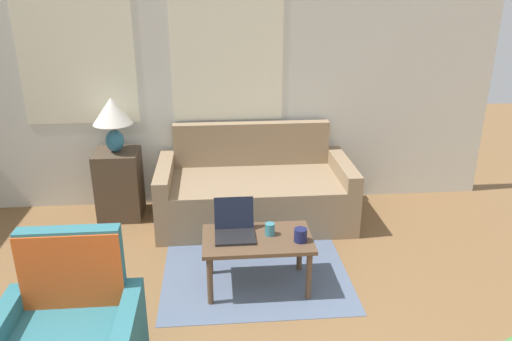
# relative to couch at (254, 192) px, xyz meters

# --- Properties ---
(wall_back) EXTENTS (6.78, 0.06, 2.60)m
(wall_back) POSITION_rel_couch_xyz_m (-0.87, 0.48, 1.03)
(wall_back) COLOR silver
(wall_back) RESTS_ON ground_plane
(rug) EXTENTS (1.49, 2.04, 0.01)m
(rug) POSITION_rel_couch_xyz_m (-0.08, -0.64, -0.27)
(rug) COLOR slate
(rug) RESTS_ON ground_plane
(couch) EXTENTS (1.87, 0.93, 0.90)m
(couch) POSITION_rel_couch_xyz_m (0.00, 0.00, 0.00)
(couch) COLOR #937A5B
(couch) RESTS_ON ground_plane
(side_table) EXTENTS (0.42, 0.42, 0.69)m
(side_table) POSITION_rel_couch_xyz_m (-1.33, 0.16, 0.07)
(side_table) COLOR #4C3D2D
(side_table) RESTS_ON ground_plane
(table_lamp) EXTENTS (0.37, 0.37, 0.53)m
(table_lamp) POSITION_rel_couch_xyz_m (-1.33, 0.16, 0.77)
(table_lamp) COLOR teal
(table_lamp) RESTS_ON side_table
(coffee_table) EXTENTS (0.83, 0.51, 0.43)m
(coffee_table) POSITION_rel_couch_xyz_m (-0.08, -1.20, 0.09)
(coffee_table) COLOR brown
(coffee_table) RESTS_ON ground_plane
(laptop) EXTENTS (0.30, 0.31, 0.26)m
(laptop) POSITION_rel_couch_xyz_m (-0.25, -1.14, 0.21)
(laptop) COLOR black
(laptop) RESTS_ON coffee_table
(cup_navy) EXTENTS (0.07, 0.07, 0.10)m
(cup_navy) POSITION_rel_couch_xyz_m (0.02, -1.17, 0.20)
(cup_navy) COLOR teal
(cup_navy) RESTS_ON coffee_table
(cup_yellow) EXTENTS (0.10, 0.10, 0.10)m
(cup_yellow) POSITION_rel_couch_xyz_m (0.24, -1.29, 0.20)
(cup_yellow) COLOR #191E4C
(cup_yellow) RESTS_ON coffee_table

